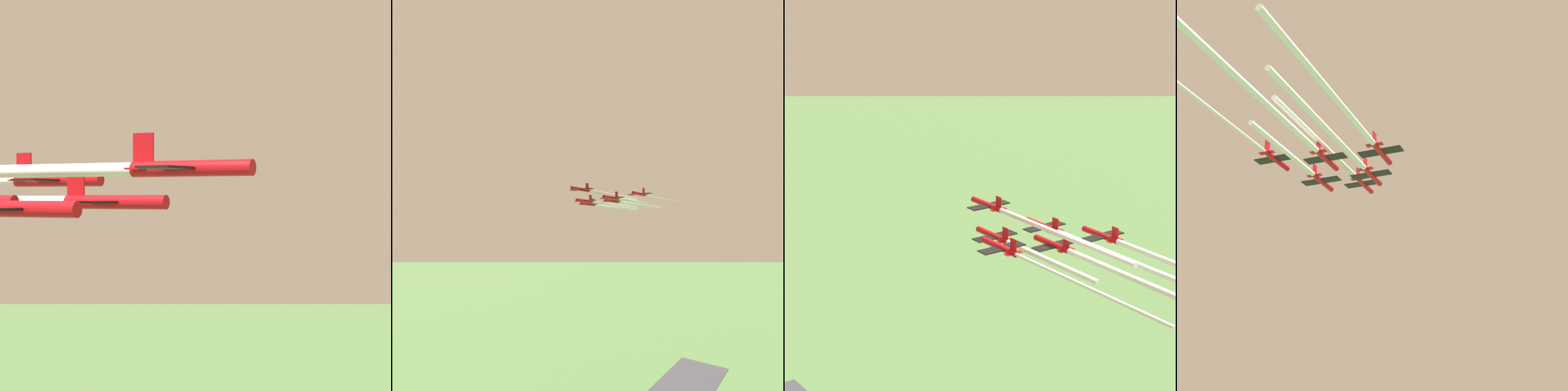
{
  "view_description": "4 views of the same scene",
  "coord_description": "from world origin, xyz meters",
  "views": [
    {
      "loc": [
        -12.75,
        1.78,
        116.55
      ],
      "look_at": [
        -55.74,
        -52.74,
        116.63
      ],
      "focal_mm": 85.0,
      "sensor_mm": 36.0,
      "label": 1
    },
    {
      "loc": [
        -167.43,
        -0.38,
        102.03
      ],
      "look_at": [
        -56.91,
        -63.19,
        116.87
      ],
      "focal_mm": 28.0,
      "sensor_mm": 36.0,
      "label": 2
    },
    {
      "loc": [
        -103.4,
        -260.37,
        182.83
      ],
      "look_at": [
        -60.48,
        -54.79,
        120.15
      ],
      "focal_mm": 85.0,
      "sensor_mm": 36.0,
      "label": 3
    },
    {
      "loc": [
        41.49,
        -156.12,
        59.5
      ],
      "look_at": [
        -55.67,
        -58.83,
        114.34
      ],
      "focal_mm": 50.0,
      "sensor_mm": 36.0,
      "label": 4
    }
  ],
  "objects": [
    {
      "name": "jet_0",
      "position": [
        -59.39,
        -58.61,
        118.93
      ],
      "size": [
        10.73,
        11.0,
        3.75
      ],
      "rotation": [
        0.0,
        0.0,
        0.41
      ],
      "color": "#B20C14"
    },
    {
      "name": "jet_2",
      "position": [
        -48.13,
        -66.73,
        115.58
      ],
      "size": [
        10.73,
        11.0,
        3.75
      ],
      "rotation": [
        0.0,
        0.0,
        0.41
      ],
      "color": "#B20C14"
    },
    {
      "name": "smoke_trail_4",
      "position": [
        -37.76,
        -107.83,
        116.0
      ],
      "size": [
        21.06,
        45.73,
        1.3
      ],
      "rotation": [
        0.0,
        0.0,
        0.41
      ],
      "color": "white"
    },
    {
      "name": "smoke_trail_5",
      "position": [
        -25.37,
        -101.01,
        115.26
      ],
      "size": [
        19.97,
        43.4,
        1.22
      ],
      "rotation": [
        0.0,
        0.0,
        0.41
      ],
      "color": "white"
    },
    {
      "name": "jet_3",
      "position": [
        -62.65,
        -86.19,
        118.36
      ],
      "size": [
        10.73,
        11.0,
        3.75
      ],
      "rotation": [
        0.0,
        0.0,
        0.41
      ],
      "color": "#B20C14"
    },
    {
      "name": "smoke_trail_2",
      "position": [
        -37.05,
        -91.94,
        115.53
      ],
      "size": [
        19.16,
        41.53,
        1.23
      ],
      "rotation": [
        0.0,
        0.0,
        0.41
      ],
      "color": "white"
    },
    {
      "name": "smoke_trail_1",
      "position": [
        -53.21,
        -90.17,
        116.02
      ],
      "size": [
        12.57,
        26.63,
        1.18
      ],
      "rotation": [
        0.0,
        0.0,
        0.41
      ],
      "color": "white"
    },
    {
      "name": "smoke_trail_3",
      "position": [
        -52.01,
        -110.41,
        118.3
      ],
      "size": [
        17.82,
        39.33,
        0.73
      ],
      "rotation": [
        0.0,
        0.0,
        0.41
      ],
      "color": "white"
    },
    {
      "name": "jet_1",
      "position": [
        -61.02,
        -72.4,
        116.07
      ],
      "size": [
        10.73,
        11.0,
        3.75
      ],
      "rotation": [
        0.0,
        0.0,
        0.41
      ],
      "color": "#B20C14"
    },
    {
      "name": "jet_4",
      "position": [
        -49.76,
        -80.52,
        116.06
      ],
      "size": [
        10.73,
        11.0,
        3.75
      ],
      "rotation": [
        0.0,
        0.0,
        0.41
      ],
      "color": "#B20C14"
    },
    {
      "name": "smoke_trail_0",
      "position": [
        -48.6,
        -83.16,
        118.87
      ],
      "size": [
        18.54,
        40.19,
        1.19
      ],
      "rotation": [
        0.0,
        0.0,
        0.41
      ],
      "color": "white"
    },
    {
      "name": "jet_5",
      "position": [
        -36.86,
        -74.86,
        115.31
      ],
      "size": [
        10.73,
        11.0,
        3.75
      ],
      "rotation": [
        0.0,
        0.0,
        0.41
      ],
      "color": "#B20C14"
    }
  ]
}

